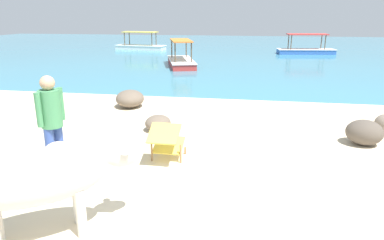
# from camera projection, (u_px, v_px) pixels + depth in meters

# --- Properties ---
(sand_beach) EXTENTS (18.00, 14.00, 0.04)m
(sand_beach) POSITION_uv_depth(u_px,v_px,m) (193.00, 239.00, 4.08)
(sand_beach) COLOR beige
(sand_beach) RESTS_ON ground
(water_surface) EXTENTS (60.00, 36.00, 0.03)m
(water_surface) POSITION_uv_depth(u_px,v_px,m) (244.00, 51.00, 24.84)
(water_surface) COLOR teal
(water_surface) RESTS_ON ground
(cow) EXTENTS (1.91, 1.48, 1.15)m
(cow) POSITION_uv_depth(u_px,v_px,m) (39.00, 178.00, 3.87)
(cow) COLOR beige
(cow) RESTS_ON sand_beach
(deck_chair_near) EXTENTS (0.56, 0.77, 0.68)m
(deck_chair_near) POSITION_uv_depth(u_px,v_px,m) (167.00, 140.00, 6.10)
(deck_chair_near) COLOR olive
(deck_chair_near) RESTS_ON sand_beach
(person_standing) EXTENTS (0.32, 0.49, 1.62)m
(person_standing) POSITION_uv_depth(u_px,v_px,m) (52.00, 119.00, 5.39)
(person_standing) COLOR #334C99
(person_standing) RESTS_ON sand_beach
(shore_rock_large) EXTENTS (1.01, 1.11, 0.47)m
(shore_rock_large) POSITION_uv_depth(u_px,v_px,m) (130.00, 99.00, 9.75)
(shore_rock_large) COLOR #6B5B4C
(shore_rock_large) RESTS_ON sand_beach
(shore_rock_small) EXTENTS (0.68, 0.73, 0.34)m
(shore_rock_small) POSITION_uv_depth(u_px,v_px,m) (158.00, 123.00, 7.79)
(shore_rock_small) COLOR #6B5B4C
(shore_rock_small) RESTS_ON sand_beach
(shore_rock_flat) EXTENTS (0.83, 0.77, 0.50)m
(shore_rock_flat) POSITION_uv_depth(u_px,v_px,m) (364.00, 132.00, 6.92)
(shore_rock_flat) COLOR brown
(shore_rock_flat) RESTS_ON sand_beach
(boat_white) EXTENTS (3.79, 1.63, 1.29)m
(boat_white) POSITION_uv_depth(u_px,v_px,m) (141.00, 46.00, 25.67)
(boat_white) COLOR white
(boat_white) RESTS_ON water_surface
(boat_blue) EXTENTS (3.79, 1.64, 1.29)m
(boat_blue) POSITION_uv_depth(u_px,v_px,m) (306.00, 50.00, 22.92)
(boat_blue) COLOR #3866B7
(boat_blue) RESTS_ON water_surface
(boat_red) EXTENTS (2.18, 3.85, 1.29)m
(boat_red) POSITION_uv_depth(u_px,v_px,m) (181.00, 60.00, 17.67)
(boat_red) COLOR #C63833
(boat_red) RESTS_ON water_surface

